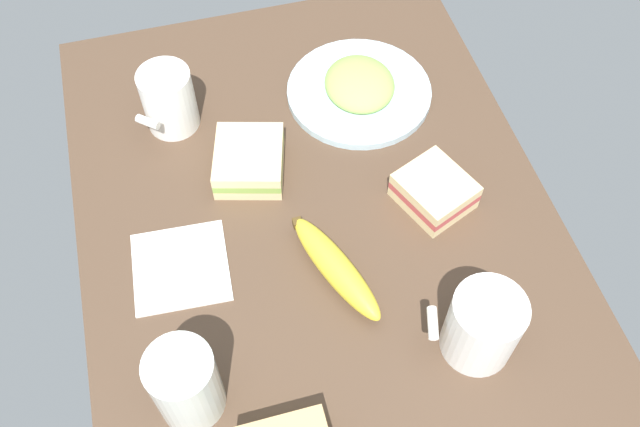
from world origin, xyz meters
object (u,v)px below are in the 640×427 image
(sandwich_extra, at_px, (249,161))
(glass_of_milk, at_px, (186,386))
(coffee_mug_black, at_px, (483,326))
(plate_of_food, at_px, (359,88))
(paper_napkin, at_px, (181,267))
(coffee_mug_milky, at_px, (168,99))
(banana, at_px, (334,268))
(sandwich_main, at_px, (434,190))

(sandwich_extra, xyz_separation_m, glass_of_milk, (-0.31, 0.13, 0.03))
(coffee_mug_black, height_order, sandwich_extra, coffee_mug_black)
(plate_of_food, relative_size, glass_of_milk, 1.97)
(coffee_mug_black, height_order, paper_napkin, coffee_mug_black)
(plate_of_food, distance_m, coffee_mug_milky, 0.29)
(plate_of_food, distance_m, glass_of_milk, 0.53)
(coffee_mug_black, bearing_deg, paper_napkin, 58.91)
(coffee_mug_black, xyz_separation_m, coffee_mug_milky, (0.45, 0.30, -0.00))
(plate_of_food, distance_m, sandwich_extra, 0.22)
(glass_of_milk, xyz_separation_m, banana, (0.12, -0.20, -0.03))
(glass_of_milk, bearing_deg, banana, -59.94)
(sandwich_extra, distance_m, banana, 0.21)
(glass_of_milk, bearing_deg, coffee_mug_black, -93.13)
(coffee_mug_milky, relative_size, glass_of_milk, 0.87)
(sandwich_extra, bearing_deg, banana, -160.33)
(plate_of_food, relative_size, sandwich_main, 1.87)
(banana, distance_m, paper_napkin, 0.20)
(plate_of_food, bearing_deg, coffee_mug_milky, 86.46)
(glass_of_milk, xyz_separation_m, paper_napkin, (0.18, -0.01, -0.05))
(plate_of_food, relative_size, paper_napkin, 1.81)
(banana, bearing_deg, coffee_mug_milky, 27.30)
(coffee_mug_milky, distance_m, banana, 0.35)
(banana, bearing_deg, plate_of_food, -22.62)
(banana, bearing_deg, sandwich_main, -64.26)
(coffee_mug_milky, bearing_deg, coffee_mug_black, -146.20)
(sandwich_main, xyz_separation_m, glass_of_milk, (-0.20, 0.37, 0.03))
(coffee_mug_milky, distance_m, paper_napkin, 0.26)
(sandwich_extra, bearing_deg, sandwich_main, -116.42)
(coffee_mug_milky, distance_m, glass_of_milk, 0.43)
(sandwich_extra, height_order, banana, sandwich_extra)
(paper_napkin, bearing_deg, glass_of_milk, 175.89)
(banana, xyz_separation_m, paper_napkin, (0.06, 0.19, -0.02))
(glass_of_milk, distance_m, banana, 0.24)
(glass_of_milk, bearing_deg, coffee_mug_milky, -5.58)
(plate_of_food, distance_m, banana, 0.32)
(plate_of_food, height_order, coffee_mug_black, coffee_mug_black)
(sandwich_main, bearing_deg, paper_napkin, 92.66)
(coffee_mug_milky, xyz_separation_m, sandwich_main, (-0.23, -0.32, -0.03))
(glass_of_milk, distance_m, paper_napkin, 0.19)
(coffee_mug_black, relative_size, sandwich_extra, 0.88)
(coffee_mug_milky, height_order, paper_napkin, coffee_mug_milky)
(coffee_mug_milky, xyz_separation_m, paper_napkin, (-0.25, 0.03, -0.05))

